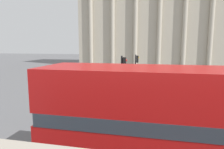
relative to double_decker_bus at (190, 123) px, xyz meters
name	(u,v)px	position (x,y,z in m)	size (l,w,h in m)	color
double_decker_bus	(190,123)	(0.00, 0.00, 0.00)	(10.11, 2.69, 4.05)	black
plaza_building_left	(149,14)	(-3.03, 41.85, 9.80)	(31.25, 11.85, 24.12)	#B2A893
traffic_light_near	(123,78)	(-3.23, 6.10, 0.41)	(0.42, 0.24, 4.11)	black
traffic_light_mid	(136,68)	(-3.05, 13.53, 0.26)	(0.42, 0.24, 3.85)	black
pedestrian_white	(111,76)	(-6.67, 17.93, -1.32)	(0.32, 0.32, 1.64)	#282B33
pedestrian_yellow	(123,68)	(-6.25, 25.38, -1.22)	(0.32, 0.32, 1.80)	#282B33
pedestrian_olive	(218,70)	(8.28, 26.53, -1.25)	(0.32, 0.32, 1.74)	#282B33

